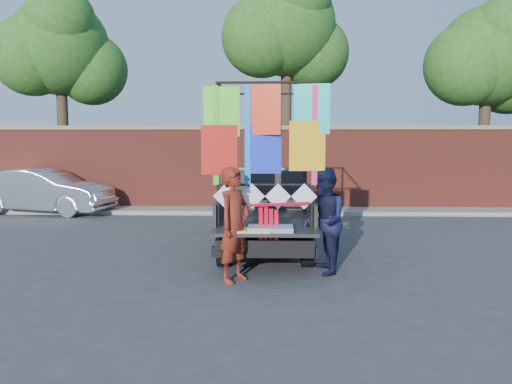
{
  "coord_description": "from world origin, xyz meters",
  "views": [
    {
      "loc": [
        0.5,
        -8.51,
        2.18
      ],
      "look_at": [
        0.26,
        -0.26,
        1.31
      ],
      "focal_mm": 35.0,
      "sensor_mm": 36.0,
      "label": 1
    }
  ],
  "objects_px": {
    "pickup_truck": "(266,207)",
    "woman": "(235,225)",
    "man": "(324,221)",
    "sedan": "(45,191)"
  },
  "relations": [
    {
      "from": "woman",
      "to": "man",
      "type": "relative_size",
      "value": 1.02
    },
    {
      "from": "woman",
      "to": "man",
      "type": "bearing_deg",
      "value": -38.39
    },
    {
      "from": "sedan",
      "to": "woman",
      "type": "bearing_deg",
      "value": -127.95
    },
    {
      "from": "pickup_truck",
      "to": "woman",
      "type": "relative_size",
      "value": 2.79
    },
    {
      "from": "sedan",
      "to": "man",
      "type": "bearing_deg",
      "value": -119.93
    },
    {
      "from": "woman",
      "to": "pickup_truck",
      "type": "bearing_deg",
      "value": 23.28
    },
    {
      "from": "pickup_truck",
      "to": "woman",
      "type": "bearing_deg",
      "value": -99.13
    },
    {
      "from": "pickup_truck",
      "to": "woman",
      "type": "xyz_separation_m",
      "value": [
        -0.46,
        -2.86,
        0.1
      ]
    },
    {
      "from": "sedan",
      "to": "man",
      "type": "xyz_separation_m",
      "value": [
        7.54,
        -6.45,
        0.2
      ]
    },
    {
      "from": "pickup_truck",
      "to": "sedan",
      "type": "xyz_separation_m",
      "value": [
        -6.59,
        4.08,
        -0.11
      ]
    }
  ]
}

